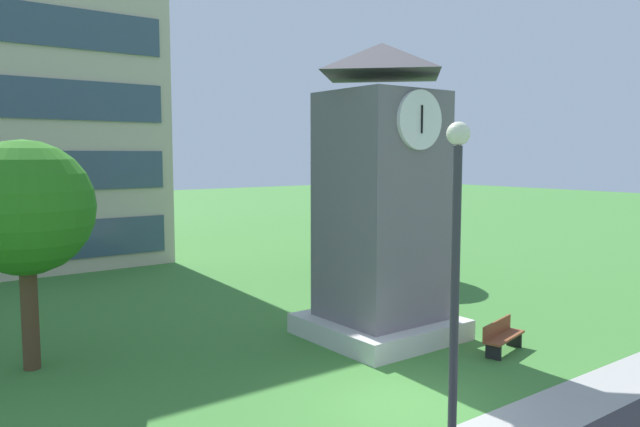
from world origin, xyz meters
name	(u,v)px	position (x,y,z in m)	size (l,w,h in m)	color
ground_plane	(403,404)	(0.00, 0.00, 0.00)	(160.00, 160.00, 0.00)	#3D7A33
clock_tower	(381,210)	(3.04, 4.09, 3.87)	(4.05, 4.05, 8.79)	slate
park_bench	(502,336)	(4.74, 0.88, 0.46)	(1.86, 0.89, 0.88)	brown
street_lamp	(455,272)	(-2.13, -3.24, 3.73)	(0.36, 0.36, 6.03)	#333338
tree_by_building	(361,172)	(9.34, 12.30, 4.71)	(4.51, 4.51, 6.98)	#513823
tree_streetside	(25,209)	(-6.10, 7.38, 4.16)	(3.44, 3.44, 5.92)	#513823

